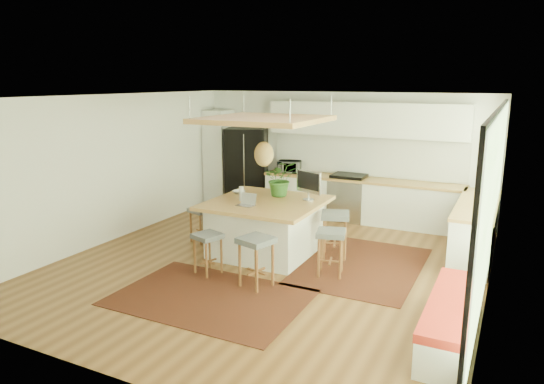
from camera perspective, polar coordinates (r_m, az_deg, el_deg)
The scene contains 33 objects.
floor at distance 8.16m, azimuth -0.30°, elevation -8.39°, with size 7.00×7.00×0.00m, color brown.
ceiling at distance 7.62m, azimuth -0.33°, elevation 10.91°, with size 7.00×7.00×0.00m, color white.
wall_back at distance 10.97m, azimuth 7.94°, elevation 4.27°, with size 6.50×6.50×0.00m, color white.
wall_front at distance 5.01m, azimuth -18.70°, elevation -6.47°, with size 6.50×6.50×0.00m, color white.
wall_left at distance 9.66m, azimuth -17.83°, elevation 2.63°, with size 7.00×7.00×0.00m, color white.
wall_right at distance 6.99m, azimuth 24.25°, elevation -1.58°, with size 7.00×7.00×0.00m, color white.
window_wall at distance 6.98m, azimuth 24.04°, elevation -1.15°, with size 0.10×6.20×2.60m, color black, non-canonical shape.
pantry at distance 11.98m, azimuth -6.12°, elevation 3.94°, with size 0.55×0.60×2.25m, color white.
back_counter_base at distance 10.68m, azimuth 10.04°, elevation -1.01°, with size 4.20×0.60×0.88m, color white.
back_counter_top at distance 10.59m, azimuth 10.13°, elevation 1.41°, with size 4.24×0.64×0.05m, color #B07E3E.
backsplash at distance 10.79m, azimuth 10.68°, elevation 4.03°, with size 4.20×0.02×0.80m, color white.
upper_cabinets at distance 10.55m, azimuth 10.62°, elevation 8.21°, with size 4.20×0.34×0.70m, color white.
range at distance 10.74m, azimuth 8.77°, elevation -0.56°, with size 0.76×0.62×1.00m, color #A5A5AA, non-canonical shape.
right_counter_base at distance 9.17m, azimuth 22.31°, elevation -4.09°, with size 0.60×2.50×0.88m, color white.
right_counter_top at distance 9.05m, azimuth 22.56°, elevation -1.30°, with size 0.64×2.54×0.05m, color #B07E3E.
window_bench at distance 6.23m, azimuth 19.96°, elevation -13.67°, with size 0.52×2.00×0.50m, color white, non-canonical shape.
ceiling_panel at distance 8.16m, azimuth -0.95°, elevation 6.45°, with size 1.86×1.86×0.80m, color #B07E3E, non-canonical shape.
rug_near at distance 7.07m, azimuth -7.14°, elevation -11.93°, with size 2.60×1.80×0.01m, color black.
rug_right at distance 8.26m, azimuth 10.32°, elevation -8.32°, with size 1.80×2.60×0.01m, color black.
fridge at distance 11.60m, azimuth -2.87°, elevation 2.70°, with size 0.93×0.73×1.87m, color black, non-canonical shape.
island at distance 8.56m, azimuth -0.68°, elevation -4.08°, with size 1.85×1.85×0.93m, color #B07E3E, non-canonical shape.
stool_near_left at distance 7.76m, azimuth -7.38°, elevation -6.84°, with size 0.38×0.38×0.65m, color #4E5256, non-canonical shape.
stool_near_right at distance 7.24m, azimuth -1.82°, elevation -8.21°, with size 0.44×0.44×0.75m, color #4E5256, non-canonical shape.
stool_right_front at distance 7.70m, azimuth 6.75°, elevation -6.99°, with size 0.42×0.42×0.72m, color #4E5256, non-canonical shape.
stool_right_back at distance 8.48m, azimuth 7.23°, elevation -5.13°, with size 0.46×0.46×0.78m, color #4E5256, non-canonical shape.
stool_left_side at distance 9.29m, azimuth -8.08°, elevation -3.57°, with size 0.38×0.38×0.65m, color #4E5256, non-canonical shape.
laptop at distance 8.10m, azimuth -3.07°, elevation -0.79°, with size 0.28×0.30×0.21m, color #A5A5AA, non-canonical shape.
monitor at distance 8.48m, azimuth 4.23°, elevation 0.78°, with size 0.56×0.20×0.52m, color #A5A5AA, non-canonical shape.
microwave at distance 11.06m, azimuth 2.00°, elevation 3.08°, with size 0.48×0.27×0.33m, color #A5A5AA.
island_plant at distance 8.78m, azimuth 0.96°, elevation 1.13°, with size 0.57×0.63×0.49m, color #1E4C19.
island_bowl at distance 9.03m, azimuth -3.83°, elevation 0.00°, with size 0.22×0.22×0.06m, color silver.
island_bottle_0 at distance 8.76m, azimuth -3.60°, elevation 0.07°, with size 0.07×0.07×0.19m, color #3199C5.
island_bottle_1 at distance 8.48m, azimuth -3.56°, elevation -0.36°, with size 0.07×0.07×0.19m, color silver.
Camera 1 is at (3.42, -6.80, 2.94)m, focal length 32.73 mm.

